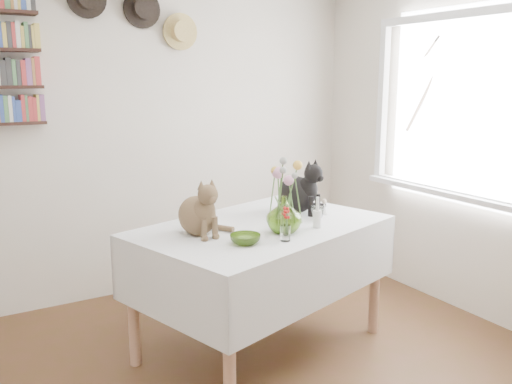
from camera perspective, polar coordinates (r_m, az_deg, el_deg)
room at (r=2.28m, az=3.67°, el=0.53°), size 4.08×4.58×2.58m
window at (r=4.18m, az=20.21°, el=7.03°), size 0.12×1.52×1.32m
dining_table at (r=3.39m, az=0.60°, el=-6.75°), size 1.74×1.37×0.82m
tabby_cat at (r=3.11m, az=-6.25°, el=-1.39°), size 0.26×0.31×0.34m
black_cat at (r=3.63m, az=4.27°, el=0.78°), size 0.34×0.38×0.37m
flower_vase at (r=3.14m, az=2.98°, el=-2.39°), size 0.28×0.28×0.22m
green_bowl at (r=2.95m, az=-1.13°, el=-4.99°), size 0.18×0.18×0.05m
drinking_glass at (r=3.48m, az=6.49°, el=-2.18°), size 0.13×0.13×0.08m
candlestick at (r=3.28m, az=6.47°, el=-2.67°), size 0.05×0.05×0.19m
berry_jar at (r=2.98m, az=3.12°, el=-3.33°), size 0.06×0.06×0.22m
porcelain_figurine at (r=3.60m, az=7.19°, el=-1.65°), size 0.05×0.05×0.10m
flower_bouquet at (r=3.10m, az=2.94°, el=1.80°), size 0.17×0.13×0.39m
wall_hats at (r=4.28m, az=-12.24°, el=17.93°), size 0.98×0.09×0.48m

